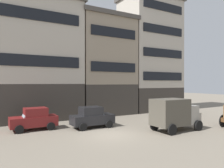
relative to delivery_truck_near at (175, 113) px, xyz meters
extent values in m
plane|color=slate|center=(-5.19, 1.35, -1.42)|extent=(120.00, 120.00, 0.00)
cube|color=#38332D|center=(-8.64, 11.65, 0.48)|extent=(8.89, 5.53, 3.80)
cube|color=#B7AD9E|center=(-8.64, 11.65, 6.81)|extent=(8.89, 5.53, 8.87)
cube|color=#47423D|center=(-8.64, 11.65, 11.50)|extent=(9.39, 6.03, 0.50)
cube|color=black|center=(-8.64, 8.83, 4.60)|extent=(7.46, 0.12, 1.10)
cube|color=black|center=(-8.64, 8.83, 9.03)|extent=(7.46, 0.12, 1.10)
cube|color=#38332D|center=(-0.54, 11.65, 0.44)|extent=(7.01, 5.53, 3.72)
cube|color=gray|center=(-0.54, 11.65, 6.33)|extent=(7.01, 5.53, 8.07)
cube|color=#47423D|center=(-0.54, 11.65, 10.62)|extent=(7.51, 6.03, 0.50)
cube|color=black|center=(-0.54, 8.83, 4.32)|extent=(5.89, 0.12, 1.10)
cube|color=black|center=(-0.54, 8.83, 8.35)|extent=(5.89, 0.12, 1.10)
cube|color=#38332D|center=(7.16, 11.65, 0.19)|extent=(8.08, 5.53, 3.23)
cube|color=#B7AD9E|center=(7.16, 11.65, 8.04)|extent=(8.08, 5.53, 12.46)
cube|color=#47423D|center=(7.16, 11.65, 14.52)|extent=(8.58, 6.03, 0.50)
cube|color=black|center=(7.16, 8.83, 3.37)|extent=(6.79, 0.12, 1.10)
cube|color=black|center=(7.16, 8.83, 6.48)|extent=(6.79, 0.12, 1.10)
cube|color=black|center=(7.16, 8.83, 9.60)|extent=(6.79, 0.12, 1.10)
cube|color=black|center=(7.16, 8.83, 12.71)|extent=(6.79, 0.12, 1.10)
cylinder|color=black|center=(4.74, -1.11, -0.87)|extent=(1.10, 0.11, 1.10)
cube|color=gray|center=(1.22, 0.01, -0.15)|extent=(1.41, 1.71, 1.50)
cube|color=gray|center=(1.92, 0.02, -0.45)|extent=(0.91, 1.45, 0.80)
cube|color=#4C473D|center=(-0.58, 0.00, 0.15)|extent=(2.82, 1.92, 2.10)
cube|color=silver|center=(1.67, 0.01, 0.10)|extent=(0.20, 1.36, 0.64)
cylinder|color=black|center=(1.66, 0.96, -1.00)|extent=(0.84, 0.23, 0.84)
cylinder|color=black|center=(1.67, -0.94, -1.00)|extent=(0.84, 0.23, 0.84)
cylinder|color=black|center=(-1.34, 0.94, -1.00)|extent=(0.84, 0.23, 0.84)
cylinder|color=black|center=(-1.33, -0.96, -1.00)|extent=(0.84, 0.23, 0.84)
cube|color=maroon|center=(-9.94, 6.06, -0.69)|extent=(3.71, 1.63, 0.80)
cube|color=maroon|center=(-9.79, 6.06, 0.06)|extent=(1.81, 1.45, 0.70)
cube|color=silver|center=(-10.64, 6.06, -0.07)|extent=(0.34, 1.31, 0.56)
cylinder|color=black|center=(-11.13, 5.21, -1.09)|extent=(0.66, 0.18, 0.66)
cylinder|color=black|center=(-11.15, 6.89, -1.09)|extent=(0.66, 0.18, 0.66)
cylinder|color=black|center=(-8.73, 5.23, -1.09)|extent=(0.66, 0.18, 0.66)
cylinder|color=black|center=(-8.75, 6.91, -1.09)|extent=(0.66, 0.18, 0.66)
cube|color=black|center=(-5.33, 4.48, -0.69)|extent=(3.71, 1.62, 0.80)
cube|color=black|center=(-5.48, 4.49, 0.06)|extent=(1.81, 1.45, 0.70)
cube|color=silver|center=(-4.63, 4.48, -0.07)|extent=(0.34, 1.31, 0.56)
cylinder|color=black|center=(-4.12, 5.32, -1.09)|extent=(0.66, 0.18, 0.66)
cylinder|color=black|center=(-4.13, 3.64, -1.09)|extent=(0.66, 0.18, 0.66)
cylinder|color=black|center=(-6.52, 5.33, -1.09)|extent=(0.66, 0.18, 0.66)
cylinder|color=black|center=(-6.53, 3.65, -1.09)|extent=(0.66, 0.18, 0.66)
camera|label=1|loc=(-13.09, -12.41, 2.49)|focal=34.07mm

